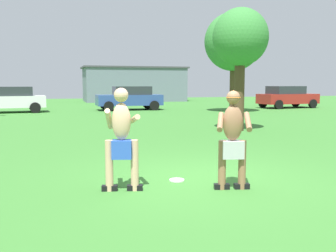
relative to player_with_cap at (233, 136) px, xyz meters
name	(u,v)px	position (x,y,z in m)	size (l,w,h in m)	color
ground_plane	(204,180)	(-0.21, 0.74, -0.91)	(80.00, 80.00, 0.00)	#38752D
player_with_cap	(233,136)	(0.00, 0.00, 0.00)	(0.76, 0.65, 1.67)	black
player_in_blue	(122,137)	(-1.79, 0.44, -0.02)	(0.69, 0.67, 1.71)	black
frisbee	(177,180)	(-0.72, 0.80, -0.90)	(0.28, 0.28, 0.03)	white
car_blue_near_post	(130,98)	(2.06, 19.81, -0.09)	(4.33, 2.08, 1.58)	#2D478C
car_white_mid_lot	(9,99)	(-5.45, 19.53, -0.09)	(4.45, 2.34, 1.58)	white
car_red_far_end	(287,97)	(13.41, 18.68, -0.09)	(4.46, 2.38, 1.58)	maroon
outbuilding_behind_lot	(134,84)	(4.92, 32.53, 0.79)	(10.11, 4.97, 3.39)	slate
tree_left_field	(240,40)	(3.85, 7.38, 2.48)	(2.06, 2.06, 4.55)	#4C3823
tree_right_field	(233,42)	(7.80, 16.09, 3.38)	(3.53, 3.53, 6.09)	#4C3823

